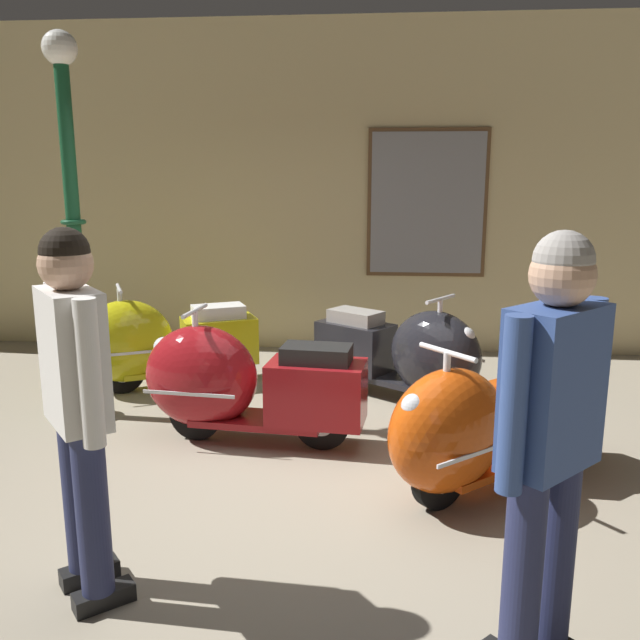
{
  "coord_description": "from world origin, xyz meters",
  "views": [
    {
      "loc": [
        0.5,
        -3.98,
        1.94
      ],
      "look_at": [
        0.04,
        1.22,
        0.8
      ],
      "focal_mm": 37.36,
      "sensor_mm": 36.0,
      "label": 1
    }
  ],
  "objects": [
    {
      "name": "ground_plane",
      "position": [
        0.0,
        0.0,
        0.0
      ],
      "size": [
        60.0,
        60.0,
        0.0
      ],
      "primitive_type": "plane",
      "color": "gray"
    },
    {
      "name": "showroom_back_wall",
      "position": [
        -0.15,
        3.43,
        1.77
      ],
      "size": [
        18.0,
        0.63,
        3.55
      ],
      "color": "#CCB784",
      "rests_on": "ground"
    },
    {
      "name": "scooter_0",
      "position": [
        -1.51,
        1.75,
        0.44
      ],
      "size": [
        1.63,
        1.09,
        0.97
      ],
      "rotation": [
        0.0,
        0.0,
        -2.7
      ],
      "color": "black",
      "rests_on": "ground"
    },
    {
      "name": "scooter_1",
      "position": [
        -0.52,
        0.59,
        0.45
      ],
      "size": [
        1.67,
        0.63,
        1.0
      ],
      "rotation": [
        0.0,
        0.0,
        3.04
      ],
      "color": "black",
      "rests_on": "ground"
    },
    {
      "name": "scooter_2",
      "position": [
        0.78,
        1.58,
        0.44
      ],
      "size": [
        1.54,
        1.28,
        0.96
      ],
      "rotation": [
        0.0,
        0.0,
        -0.62
      ],
      "color": "black",
      "rests_on": "ground"
    },
    {
      "name": "scooter_3",
      "position": [
        1.12,
        -0.09,
        0.44
      ],
      "size": [
        1.51,
        1.36,
        0.97
      ],
      "rotation": [
        0.0,
        0.0,
        -2.44
      ],
      "color": "black",
      "rests_on": "ground"
    },
    {
      "name": "lamppost",
      "position": [
        -1.85,
        1.01,
        1.52
      ],
      "size": [
        0.28,
        0.28,
        2.97
      ],
      "color": "#144728",
      "rests_on": "ground"
    },
    {
      "name": "visitor_0",
      "position": [
        -0.82,
        -1.28,
        1.0
      ],
      "size": [
        0.43,
        0.47,
        1.73
      ],
      "rotation": [
        0.0,
        0.0,
        0.69
      ],
      "color": "black",
      "rests_on": "ground"
    },
    {
      "name": "visitor_1",
      "position": [
        1.15,
        -1.58,
        1.02
      ],
      "size": [
        0.46,
        0.46,
        1.76
      ],
      "rotation": [
        0.0,
        0.0,
        2.35
      ],
      "color": "black",
      "rests_on": "ground"
    }
  ]
}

